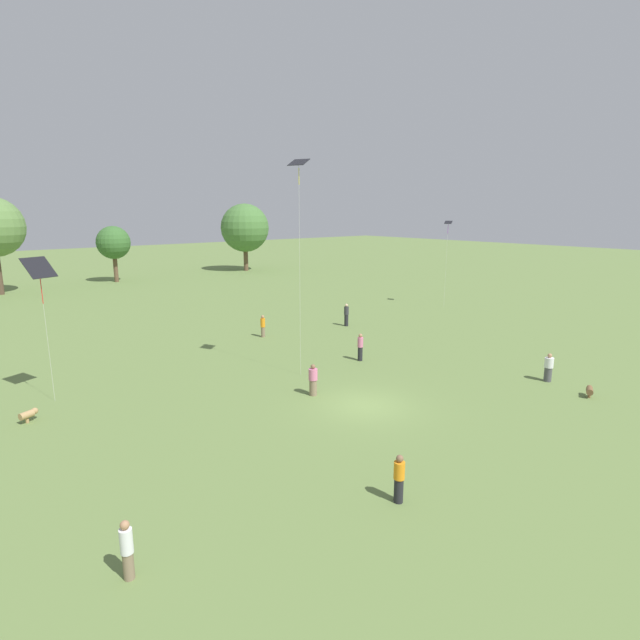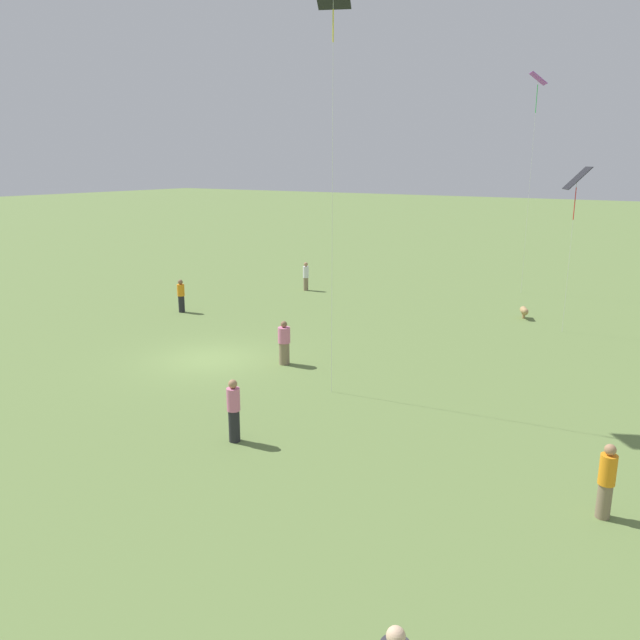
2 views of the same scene
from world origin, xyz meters
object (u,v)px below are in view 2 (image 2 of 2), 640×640
(person_3, at_px, (606,481))
(kite_4, at_px, (538,87))
(person_1, at_px, (234,411))
(person_6, at_px, (306,276))
(kite_1, at_px, (333,15))
(dog_1, at_px, (524,311))
(person_2, at_px, (284,343))
(kite_2, at_px, (577,181))
(person_5, at_px, (181,296))

(person_3, relative_size, kite_4, 0.14)
(person_1, xyz_separation_m, person_6, (-17.96, -9.90, -0.04))
(person_1, bearing_deg, kite_1, 138.69)
(person_6, xyz_separation_m, dog_1, (0.00, 12.67, -0.47))
(person_2, relative_size, person_6, 0.99)
(kite_2, bearing_deg, dog_1, -104.14)
(person_2, xyz_separation_m, person_6, (-11.87, -7.11, 0.04))
(person_3, height_order, person_6, person_3)
(person_3, relative_size, dog_1, 1.99)
(person_2, bearing_deg, person_6, -142.87)
(person_1, relative_size, dog_1, 2.08)
(kite_2, bearing_deg, person_3, 36.46)
(person_1, distance_m, kite_4, 26.29)
(person_3, xyz_separation_m, dog_1, (-16.58, -6.19, -0.46))
(person_1, distance_m, person_5, 15.65)
(person_3, distance_m, person_6, 25.12)
(kite_4, bearing_deg, person_2, -172.83)
(person_5, relative_size, kite_1, 0.14)
(person_5, distance_m, kite_2, 18.96)
(dog_1, bearing_deg, kite_4, -96.71)
(person_2, xyz_separation_m, person_5, (-3.93, -9.24, 0.02))
(kite_1, bearing_deg, kite_2, -91.31)
(kite_2, bearing_deg, person_5, -47.81)
(person_1, relative_size, person_2, 1.06)
(person_2, height_order, kite_4, kite_4)
(kite_1, distance_m, kite_4, 19.58)
(person_2, distance_m, person_6, 13.84)
(person_1, height_order, kite_4, kite_4)
(person_2, bearing_deg, kite_4, 174.63)
(person_2, distance_m, kite_4, 21.18)
(kite_1, xyz_separation_m, kite_2, (-11.89, 4.65, -4.80))
(kite_1, relative_size, kite_2, 1.68)
(person_2, bearing_deg, dog_1, 161.10)
(person_2, distance_m, person_5, 10.04)
(dog_1, bearing_deg, person_2, 41.44)
(person_1, relative_size, kite_4, 0.15)
(kite_1, bearing_deg, person_3, 179.96)
(person_5, relative_size, kite_4, 0.14)
(kite_1, distance_m, kite_2, 13.64)
(person_6, relative_size, dog_1, 1.98)
(person_3, bearing_deg, person_5, -17.12)
(person_5, bearing_deg, kite_2, 145.86)
(person_6, distance_m, dog_1, 12.68)
(person_1, height_order, person_6, person_1)
(dog_1, bearing_deg, person_1, 57.78)
(kite_4, bearing_deg, person_6, 138.55)
(kite_4, bearing_deg, kite_2, -134.01)
(person_6, bearing_deg, person_2, -53.79)
(person_5, height_order, kite_4, kite_4)
(person_1, height_order, dog_1, person_1)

